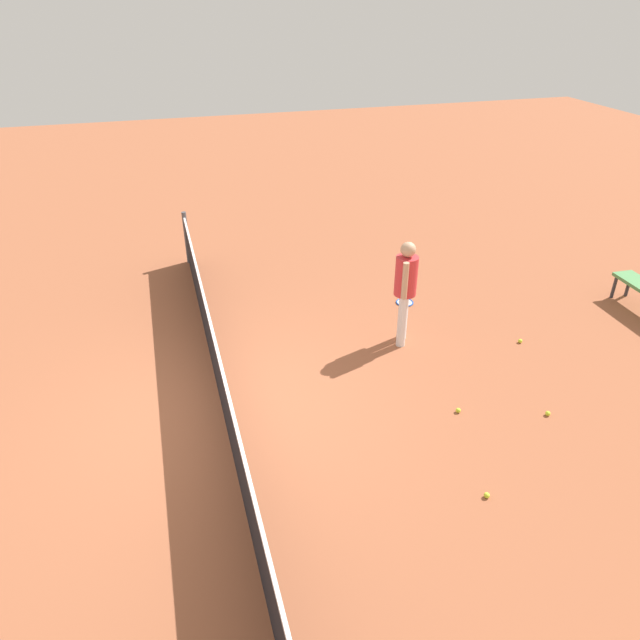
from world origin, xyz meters
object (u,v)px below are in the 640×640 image
object	(u,v)px
tennis_racket_near_player	(405,303)
tennis_ball_midcourt	(487,495)
player_near_side	(405,285)
tennis_ball_baseline	(548,413)
tennis_ball_by_net	(520,341)
tennis_ball_near_player	(458,410)

from	to	relation	value
tennis_racket_near_player	tennis_ball_midcourt	size ratio (longest dim) A/B	8.99
tennis_racket_near_player	tennis_ball_midcourt	xyz separation A→B (m)	(-4.46, 0.92, 0.02)
player_near_side	tennis_racket_near_player	bearing A→B (deg)	-25.84
tennis_racket_near_player	tennis_ball_baseline	xyz separation A→B (m)	(-3.41, -0.59, 0.02)
tennis_racket_near_player	tennis_ball_by_net	xyz separation A→B (m)	(-1.72, -1.25, 0.02)
tennis_ball_midcourt	tennis_ball_near_player	bearing A→B (deg)	-15.55
tennis_racket_near_player	tennis_ball_near_player	xyz separation A→B (m)	(-3.02, 0.52, 0.02)
tennis_ball_by_net	tennis_ball_baseline	distance (m)	1.81
player_near_side	tennis_ball_near_player	world-z (taller)	player_near_side
player_near_side	tennis_ball_baseline	distance (m)	2.71
player_near_side	tennis_ball_baseline	bearing A→B (deg)	-153.05
player_near_side	tennis_racket_near_player	size ratio (longest dim) A/B	2.86
tennis_racket_near_player	tennis_ball_near_player	size ratio (longest dim) A/B	8.99
tennis_ball_by_net	tennis_ball_baseline	xyz separation A→B (m)	(-1.69, 0.66, 0.00)
tennis_ball_by_net	tennis_ball_midcourt	size ratio (longest dim) A/B	1.00
player_near_side	tennis_ball_by_net	size ratio (longest dim) A/B	25.76
tennis_ball_near_player	tennis_racket_near_player	bearing A→B (deg)	-9.82
tennis_racket_near_player	tennis_ball_near_player	distance (m)	3.06
tennis_ball_midcourt	tennis_ball_baseline	distance (m)	1.84
tennis_racket_near_player	tennis_ball_baseline	world-z (taller)	tennis_ball_baseline
tennis_racket_near_player	player_near_side	bearing A→B (deg)	154.16
tennis_ball_baseline	player_near_side	bearing A→B (deg)	26.95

